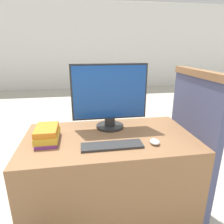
% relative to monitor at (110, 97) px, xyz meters
% --- Properties ---
extents(wall_back, '(12.00, 0.06, 2.80)m').
position_rel_monitor_xyz_m(wall_back, '(-0.03, 5.51, 0.39)').
color(wall_back, white).
rests_on(wall_back, ground_plane).
extents(desk, '(1.27, 0.71, 0.75)m').
position_rel_monitor_xyz_m(desk, '(-0.03, -0.18, -0.64)').
color(desk, '#8C603D').
rests_on(desk, ground_plane).
extents(carrel_divider, '(0.07, 0.64, 1.23)m').
position_rel_monitor_xyz_m(carrel_divider, '(0.63, -0.21, -0.38)').
color(carrel_divider, '#474C70').
rests_on(carrel_divider, ground_plane).
extents(monitor, '(0.61, 0.23, 0.52)m').
position_rel_monitor_xyz_m(monitor, '(0.00, 0.00, 0.00)').
color(monitor, '#282828').
rests_on(monitor, desk).
extents(keyboard, '(0.42, 0.12, 0.02)m').
position_rel_monitor_xyz_m(keyboard, '(-0.04, -0.34, -0.25)').
color(keyboard, '#2D2D2D').
rests_on(keyboard, desk).
extents(mouse, '(0.07, 0.09, 0.03)m').
position_rel_monitor_xyz_m(mouse, '(0.26, -0.35, -0.24)').
color(mouse, silver).
rests_on(mouse, desk).
extents(book_stack, '(0.16, 0.27, 0.11)m').
position_rel_monitor_xyz_m(book_stack, '(-0.48, -0.18, -0.21)').
color(book_stack, '#7A3384').
rests_on(book_stack, desk).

